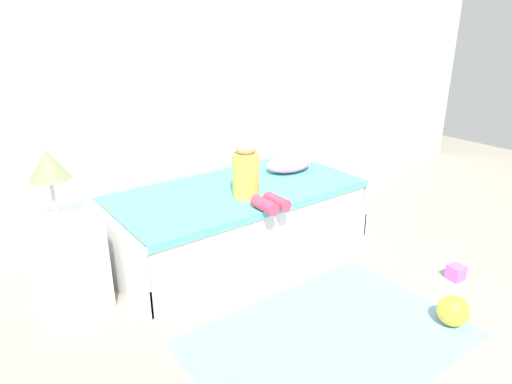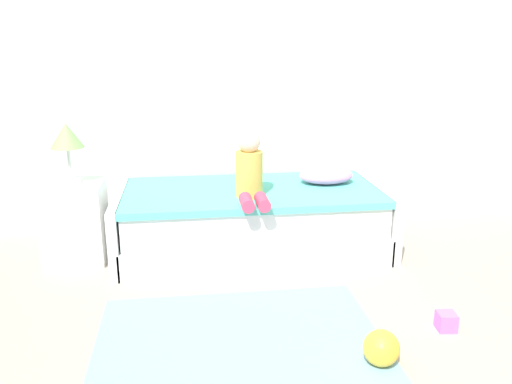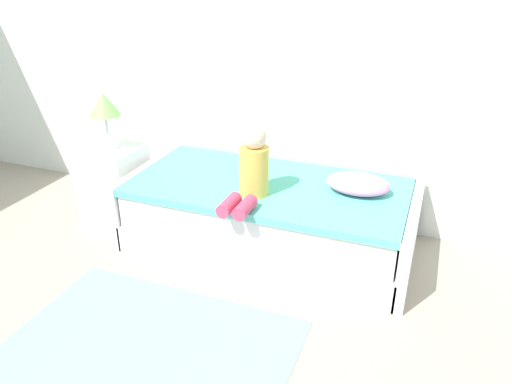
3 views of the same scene
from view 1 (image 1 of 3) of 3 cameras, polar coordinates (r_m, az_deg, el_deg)
The scene contains 10 objects.
ground_plane at distance 2.83m, azimuth 26.49°, elevation -20.24°, with size 9.20×9.20×0.00m, color #9E9384.
wall_rear at distance 3.98m, azimuth -5.55°, elevation 16.37°, with size 7.20×0.10×2.90m, color silver.
bed at distance 3.70m, azimuth -2.32°, elevation -3.28°, with size 2.11×1.00×0.50m.
nightstand at distance 3.19m, azimuth -22.84°, elevation -8.19°, with size 0.44×0.44×0.60m, color white.
table_lamp at distance 2.95m, azimuth -24.57°, elevation 2.71°, with size 0.24×0.24×0.45m.
child_figure at distance 3.33m, azimuth -0.79°, elevation 2.43°, with size 0.20×0.51×0.50m.
pillow at distance 4.02m, azimuth 4.15°, elevation 3.55°, with size 0.44×0.30×0.13m, color #EA8CC6.
toy_ball at distance 3.11m, azimuth 23.48°, elevation -13.52°, with size 0.19×0.19×0.19m, color yellow.
area_rug at distance 2.84m, azimuth 9.25°, elevation -17.71°, with size 1.60×1.10×0.01m, color #7AA8CC.
toy_block at distance 3.62m, azimuth 23.77°, elevation -9.21°, with size 0.11×0.11×0.11m, color #CC66D8.
Camera 1 is at (-2.07, -0.79, 1.77)m, focal length 31.88 mm.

